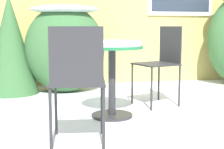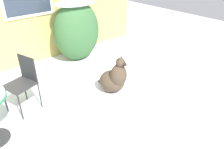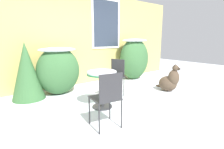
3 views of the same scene
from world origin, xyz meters
name	(u,v)px [view 1 (image 1 of 3)]	position (x,y,z in m)	size (l,w,h in m)	color
ground_plane	(174,116)	(0.00, 0.00, 0.00)	(16.00, 16.00, 0.00)	white
shrub_left	(65,46)	(-1.01, 1.56, 0.65)	(1.12, 0.80, 1.23)	#386638
evergreen_bush	(10,44)	(-1.76, 1.62, 0.69)	(0.75, 0.75, 1.37)	#386638
patio_table	(112,58)	(-0.65, 0.10, 0.62)	(0.63, 0.63, 0.78)	#2D2D30
patio_chair_near_table	(161,60)	(0.04, 0.53, 0.53)	(0.54, 0.54, 0.93)	#2D2D30
patio_chair_far_side	(77,78)	(-1.08, -0.68, 0.53)	(0.49, 0.49, 0.93)	#2D2D30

